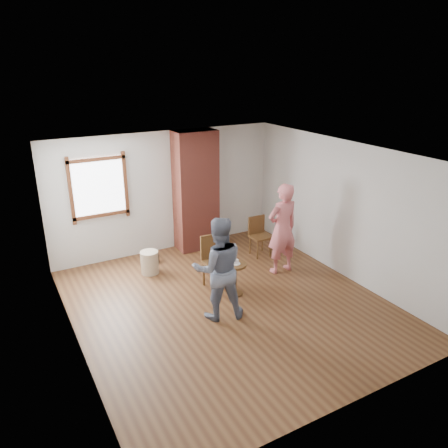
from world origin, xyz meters
The scene contains 12 objects.
ground centered at (0.00, 0.00, 0.00)m, with size 5.50×5.50×0.00m, color brown.
room_shell centered at (-0.06, 0.61, 1.81)m, with size 5.04×5.52×2.62m.
brick_chimney centered at (0.60, 2.50, 1.30)m, with size 0.90×0.50×2.60m, color #A7493B.
stoneware_crock centered at (-0.77, 1.78, 0.23)m, with size 0.35×0.35×0.45m, color #CAAF92.
dark_pot centered at (-0.51, 2.18, 0.08)m, with size 0.15×0.15×0.15m, color black.
dining_chair_left centered at (0.11, 0.70, 0.55)m, with size 0.49×0.49×0.98m.
dining_chair_right centered at (1.59, 1.50, 0.47)m, with size 0.40×0.40×0.84m.
side_table centered at (0.27, 0.25, 0.40)m, with size 0.40×0.40×0.60m.
cake_plate centered at (0.27, 0.25, 0.60)m, with size 0.18×0.18×0.01m, color white.
cake_slice centered at (0.28, 0.25, 0.64)m, with size 0.08×0.07×0.06m, color silver.
man centered at (-0.32, -0.23, 0.86)m, with size 0.84×0.65×1.72m, color #131B36.
person_pink centered at (1.53, 0.60, 0.90)m, with size 0.66×0.43×1.80m, color #DC6E72.
Camera 1 is at (-3.25, -5.70, 3.96)m, focal length 35.00 mm.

